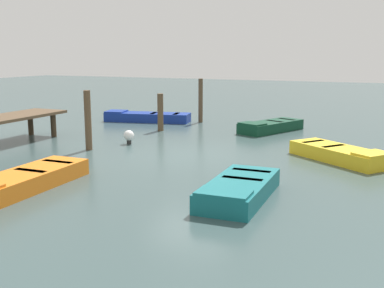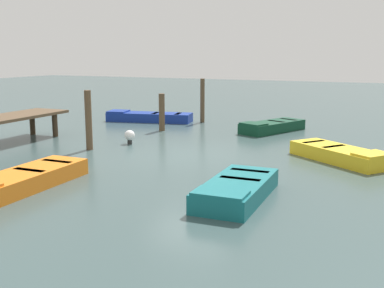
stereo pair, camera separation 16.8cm
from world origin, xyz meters
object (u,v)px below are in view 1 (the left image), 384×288
object	(u,v)px
rowboat_yellow	(340,154)
rowboat_dark_green	(271,126)
mooring_piling_far_left	(160,112)
rowboat_orange	(22,181)
rowboat_blue	(147,117)
mooring_piling_near_left	(201,101)
rowboat_teal	(239,189)
mooring_piling_far_right	(88,120)
marker_buoy	(129,136)

from	to	relation	value
rowboat_yellow	rowboat_dark_green	distance (m)	5.34
rowboat_dark_green	mooring_piling_far_left	bearing A→B (deg)	-45.28
rowboat_orange	rowboat_blue	size ratio (longest dim) A/B	0.91
rowboat_blue	mooring_piling_near_left	bearing A→B (deg)	-173.52
rowboat_dark_green	rowboat_blue	bearing A→B (deg)	-70.74
rowboat_blue	rowboat_orange	bearing A→B (deg)	92.65
rowboat_teal	mooring_piling_near_left	distance (m)	11.46
rowboat_blue	mooring_piling_far_left	size ratio (longest dim) A/B	2.67
mooring_piling_near_left	mooring_piling_far_right	size ratio (longest dim) A/B	1.02
rowboat_teal	mooring_piling_far_right	distance (m)	6.84
rowboat_yellow	mooring_piling_near_left	distance (m)	8.73
rowboat_orange	rowboat_dark_green	size ratio (longest dim) A/B	1.16
mooring_piling_far_left	mooring_piling_near_left	size ratio (longest dim) A/B	0.76
rowboat_orange	mooring_piling_far_right	distance (m)	4.68
rowboat_yellow	rowboat_teal	size ratio (longest dim) A/B	1.09
mooring_piling_far_left	rowboat_yellow	bearing A→B (deg)	-110.56
rowboat_dark_green	rowboat_yellow	bearing A→B (deg)	60.06
rowboat_yellow	mooring_piling_near_left	xyz separation A→B (m)	(5.54, 6.71, 0.76)
rowboat_yellow	rowboat_teal	distance (m)	4.90
mooring_piling_near_left	mooring_piling_far_right	world-z (taller)	mooring_piling_near_left
rowboat_dark_green	mooring_piling_far_right	world-z (taller)	mooring_piling_far_right
rowboat_orange	mooring_piling_near_left	bearing A→B (deg)	-179.03
mooring_piling_far_left	marker_buoy	distance (m)	3.02
rowboat_blue	mooring_piling_far_right	xyz separation A→B (m)	(-6.39, -1.43, 0.75)
mooring_piling_far_left	marker_buoy	xyz separation A→B (m)	(-2.97, -0.32, -0.46)
mooring_piling_far_right	mooring_piling_near_left	bearing A→B (deg)	-7.24
rowboat_dark_green	rowboat_orange	bearing A→B (deg)	7.01
rowboat_yellow	marker_buoy	size ratio (longest dim) A/B	6.47
rowboat_orange	rowboat_dark_green	world-z (taller)	same
rowboat_dark_green	marker_buoy	distance (m)	5.92
rowboat_dark_green	mooring_piling_near_left	world-z (taller)	mooring_piling_near_left
rowboat_teal	mooring_piling_far_right	bearing A→B (deg)	-118.24
rowboat_orange	rowboat_blue	distance (m)	11.16
rowboat_yellow	mooring_piling_far_right	world-z (taller)	mooring_piling_far_right
rowboat_blue	mooring_piling_far_left	world-z (taller)	mooring_piling_far_left
mooring_piling_far_left	mooring_piling_near_left	bearing A→B (deg)	-11.41
rowboat_orange	marker_buoy	xyz separation A→B (m)	(5.80, 0.67, 0.07)
mooring_piling_near_left	marker_buoy	bearing A→B (deg)	177.59
rowboat_dark_green	mooring_piling_far_right	size ratio (longest dim) A/B	1.62
rowboat_orange	mooring_piling_far_right	bearing A→B (deg)	-164.30
marker_buoy	rowboat_yellow	bearing A→B (deg)	-87.99
rowboat_orange	mooring_piling_far_left	size ratio (longest dim) A/B	2.43
mooring_piling_near_left	marker_buoy	xyz separation A→B (m)	(-5.78, 0.24, -0.70)
rowboat_orange	rowboat_blue	world-z (taller)	same
rowboat_dark_green	mooring_piling_near_left	distance (m)	3.84
mooring_piling_far_right	marker_buoy	bearing A→B (deg)	-25.79
rowboat_yellow	rowboat_blue	size ratio (longest dim) A/B	0.78
rowboat_yellow	rowboat_blue	xyz separation A→B (m)	(4.77, 9.05, -0.00)
rowboat_dark_green	mooring_piling_far_left	distance (m)	4.44
rowboat_blue	rowboat_dark_green	distance (m)	5.91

